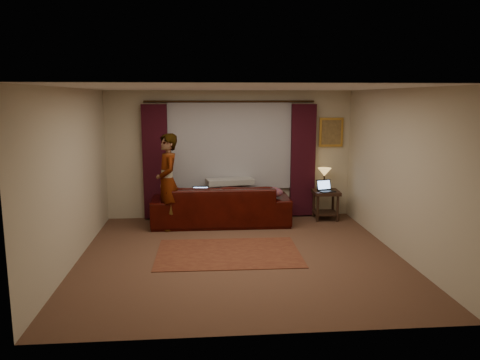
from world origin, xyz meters
The scene contains 20 objects.
floor centered at (0.00, 0.00, -0.01)m, with size 5.00×5.00×0.01m, color brown.
ceiling centered at (0.00, 0.00, 2.60)m, with size 5.00×5.00×0.02m, color silver.
wall_back centered at (0.00, 2.50, 1.30)m, with size 5.00×0.02×2.60m, color #C2B89C.
wall_front centered at (0.00, -2.50, 1.30)m, with size 5.00×0.02×2.60m, color #C2B89C.
wall_left centered at (-2.50, 0.00, 1.30)m, with size 0.02×5.00×2.60m, color #C2B89C.
wall_right centered at (2.50, 0.00, 1.30)m, with size 0.02×5.00×2.60m, color #C2B89C.
sheer_curtain centered at (0.00, 2.44, 1.50)m, with size 2.50×0.05×1.80m, color #9A9AA1.
drape_left centered at (-1.50, 2.39, 1.18)m, with size 0.50×0.14×2.30m, color black.
drape_right centered at (1.50, 2.39, 1.18)m, with size 0.50×0.14×2.30m, color black.
curtain_rod centered at (0.00, 2.39, 2.38)m, with size 0.04×0.04×3.40m, color #311D0E.
picture_frame centered at (2.10, 2.47, 1.75)m, with size 0.50×0.04×0.60m, color gold.
sofa centered at (-0.21, 1.94, 0.54)m, with size 2.67×1.15×1.08m, color black.
throw_blanket centered at (-0.02, 2.20, 1.08)m, with size 0.93×0.37×0.11m, color gray.
clothing_pile centered at (0.73, 1.73, 0.64)m, with size 0.50×0.38×0.21m, color brown.
laptop_sofa centered at (-0.61, 1.74, 0.65)m, with size 0.32×0.34×0.23m, color black, non-canonical shape.
area_rug centered at (-0.18, 0.13, 0.01)m, with size 2.28×1.52×0.01m, color brown.
end_table centered at (1.92, 2.08, 0.30)m, with size 0.52×0.52×0.60m, color black.
tiffany_lamp centered at (1.92, 2.23, 0.82)m, with size 0.27×0.27×0.44m, color olive, non-canonical shape.
laptop_table centered at (1.91, 1.97, 0.71)m, with size 0.31×0.34×0.23m, color black, non-canonical shape.
person centered at (-1.21, 1.63, 0.90)m, with size 0.53×0.53×1.81m, color gray.
Camera 1 is at (-0.60, -7.02, 2.46)m, focal length 35.00 mm.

